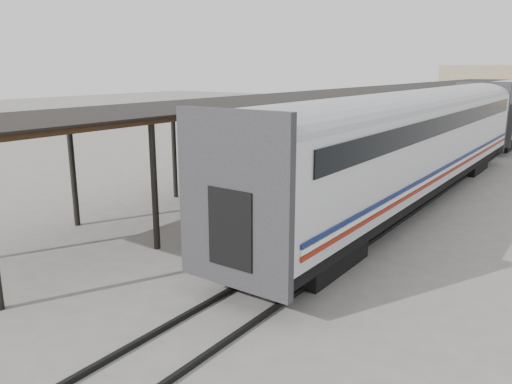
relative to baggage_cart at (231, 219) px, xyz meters
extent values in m
plane|color=slate|center=(0.07, -0.12, -0.65)|extent=(160.00, 160.00, 0.00)
cube|color=silver|center=(3.27, 7.88, 1.95)|extent=(3.00, 24.00, 2.90)
cube|color=#28282B|center=(3.27, -4.02, 1.95)|extent=(3.04, 0.22, 3.50)
cube|color=black|center=(1.75, 7.88, 2.85)|extent=(0.04, 22.08, 0.65)
cube|color=black|center=(3.27, 7.88, 0.25)|extent=(2.55, 23.04, 0.50)
cube|color=#28282B|center=(3.27, 21.98, 1.95)|extent=(3.04, 0.22, 3.50)
cube|color=black|center=(1.75, 33.88, 2.85)|extent=(0.04, 22.08, 0.65)
cube|color=black|center=(2.02, -0.62, 1.50)|extent=(0.50, 1.70, 2.00)
imported|color=silver|center=(2.02, -0.62, 1.36)|extent=(0.72, 0.89, 1.72)
cube|color=olive|center=(1.62, -0.77, 0.75)|extent=(0.57, 0.25, 0.42)
cube|color=#422B19|center=(-3.33, 23.88, 3.35)|extent=(4.60, 64.00, 0.18)
cube|color=black|center=(-3.33, 23.88, 3.47)|extent=(4.90, 64.30, 0.06)
cylinder|color=black|center=(-5.38, 23.88, 1.35)|extent=(0.20, 0.20, 4.00)
cylinder|color=black|center=(-5.38, 54.88, 1.35)|extent=(0.20, 0.20, 4.00)
cylinder|color=black|center=(-1.28, 23.88, 1.35)|extent=(0.20, 0.20, 4.00)
cylinder|color=black|center=(-1.28, 54.88, 1.35)|extent=(0.20, 0.20, 4.00)
cube|color=black|center=(2.55, 33.88, -0.59)|extent=(0.10, 150.00, 0.12)
cube|color=tan|center=(-9.93, 81.88, 2.35)|extent=(12.00, 8.00, 6.00)
cube|color=brown|center=(0.00, 0.00, 0.15)|extent=(1.71, 2.60, 0.12)
cube|color=black|center=(0.00, 0.00, -0.20)|extent=(1.59, 2.48, 0.06)
cylinder|color=black|center=(-0.68, -0.83, -0.45)|extent=(0.16, 0.41, 0.40)
cylinder|color=black|center=(0.30, -1.03, -0.45)|extent=(0.16, 0.41, 0.40)
cylinder|color=black|center=(-0.30, 1.03, -0.45)|extent=(0.16, 0.41, 0.40)
cylinder|color=black|center=(0.68, 0.83, -0.45)|extent=(0.16, 0.41, 0.40)
cube|color=#353538|center=(-0.14, 0.61, 0.32)|extent=(0.71, 0.56, 0.21)
cube|color=olive|center=(0.46, 0.57, 0.30)|extent=(0.59, 0.52, 0.18)
cube|color=black|center=(-0.26, 0.15, 0.33)|extent=(0.66, 0.53, 0.23)
cube|color=#4C4F2F|center=(0.25, 0.07, 0.30)|extent=(0.59, 0.51, 0.18)
cube|color=#45281B|center=(-0.15, 0.49, 0.54)|extent=(0.69, 0.61, 0.21)
cube|color=olive|center=(-0.21, 0.11, 0.54)|extent=(0.46, 0.34, 0.18)
cube|color=#353538|center=(-0.06, 0.53, 0.71)|extent=(0.51, 0.39, 0.16)
cube|color=black|center=(0.27, 0.08, 0.47)|extent=(0.53, 0.47, 0.16)
cube|color=maroon|center=(-1.69, 15.95, -0.03)|extent=(1.16, 1.77, 1.01)
cube|color=maroon|center=(-1.73, 16.40, 0.64)|extent=(1.01, 0.76, 0.39)
cylinder|color=black|center=(-2.09, 15.30, -0.45)|extent=(0.17, 0.42, 0.40)
cylinder|color=black|center=(-1.19, 15.38, -0.45)|extent=(0.17, 0.42, 0.40)
cylinder|color=black|center=(-2.19, 16.53, -0.45)|extent=(0.17, 0.42, 0.40)
cylinder|color=black|center=(-1.30, 16.61, -0.45)|extent=(0.17, 0.42, 0.40)
imported|color=navy|center=(0.25, -0.65, 0.99)|extent=(0.56, 0.66, 1.55)
imported|color=black|center=(-3.34, 16.82, 0.32)|extent=(1.23, 0.81, 1.94)
camera|label=1|loc=(9.82, -12.31, 4.85)|focal=35.00mm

